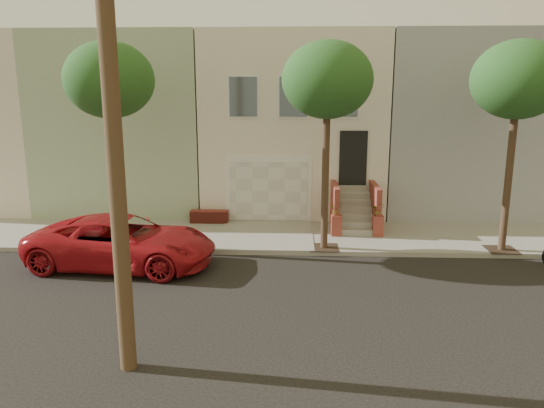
{
  "coord_description": "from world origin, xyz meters",
  "views": [
    {
      "loc": [
        0.02,
        -11.86,
        5.08
      ],
      "look_at": [
        -0.6,
        3.0,
        1.75
      ],
      "focal_mm": 34.44,
      "sensor_mm": 36.0,
      "label": 1
    }
  ],
  "objects": [
    {
      "name": "house_row",
      "position": [
        0.0,
        11.19,
        3.64
      ],
      "size": [
        33.1,
        11.7,
        7.0
      ],
      "color": "beige",
      "rests_on": "sidewalk"
    },
    {
      "name": "pickup_truck",
      "position": [
        -4.87,
        2.32,
        0.74
      ],
      "size": [
        5.53,
        2.96,
        1.48
      ],
      "primitive_type": "imported",
      "rotation": [
        0.0,
        0.0,
        1.47
      ],
      "color": "#AC151D",
      "rests_on": "ground"
    },
    {
      "name": "tree_mid",
      "position": [
        1.0,
        3.9,
        5.26
      ],
      "size": [
        2.7,
        2.57,
        6.3
      ],
      "color": "#2D2116",
      "rests_on": "sidewalk"
    },
    {
      "name": "tree_left",
      "position": [
        -5.5,
        3.9,
        5.26
      ],
      "size": [
        2.7,
        2.57,
        6.3
      ],
      "color": "#2D2116",
      "rests_on": "sidewalk"
    },
    {
      "name": "tree_right",
      "position": [
        6.5,
        3.9,
        5.26
      ],
      "size": [
        2.7,
        2.57,
        6.3
      ],
      "color": "#2D2116",
      "rests_on": "sidewalk"
    },
    {
      "name": "sidewalk",
      "position": [
        0.0,
        5.35,
        0.07
      ],
      "size": [
        40.0,
        3.7,
        0.15
      ],
      "primitive_type": "cube",
      "color": "gray",
      "rests_on": "ground"
    },
    {
      "name": "ground",
      "position": [
        0.0,
        0.0,
        0.0
      ],
      "size": [
        90.0,
        90.0,
        0.0
      ],
      "primitive_type": "plane",
      "color": "black",
      "rests_on": "ground"
    }
  ]
}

